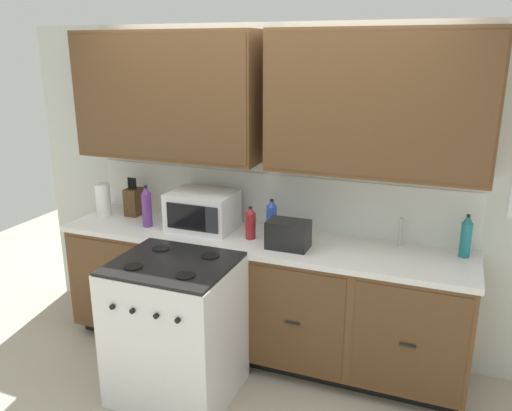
% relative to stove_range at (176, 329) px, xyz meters
% --- Properties ---
extents(ground_plane, '(8.00, 8.00, 0.00)m').
position_rel_stove_range_xyz_m(ground_plane, '(0.33, 0.33, -0.47)').
color(ground_plane, '#B2A893').
extents(wall_unit, '(4.14, 0.40, 2.39)m').
position_rel_stove_range_xyz_m(wall_unit, '(0.33, 0.83, 1.17)').
color(wall_unit, silver).
rests_on(wall_unit, ground_plane).
extents(counter_run, '(2.97, 0.64, 0.93)m').
position_rel_stove_range_xyz_m(counter_run, '(0.33, 0.63, 0.01)').
color(counter_run, black).
rests_on(counter_run, ground_plane).
extents(stove_range, '(0.76, 0.68, 0.95)m').
position_rel_stove_range_xyz_m(stove_range, '(0.00, 0.00, 0.00)').
color(stove_range, white).
rests_on(stove_range, ground_plane).
extents(microwave, '(0.48, 0.37, 0.28)m').
position_rel_stove_range_xyz_m(microwave, '(-0.13, 0.67, 0.60)').
color(microwave, white).
rests_on(microwave, counter_run).
extents(toaster, '(0.28, 0.18, 0.19)m').
position_rel_stove_range_xyz_m(toaster, '(0.59, 0.53, 0.55)').
color(toaster, black).
rests_on(toaster, counter_run).
extents(knife_block, '(0.11, 0.14, 0.31)m').
position_rel_stove_range_xyz_m(knife_block, '(-0.80, 0.77, 0.57)').
color(knife_block, '#52361E').
rests_on(knife_block, counter_run).
extents(sink_faucet, '(0.02, 0.02, 0.20)m').
position_rel_stove_range_xyz_m(sink_faucet, '(1.29, 0.84, 0.56)').
color(sink_faucet, '#B2B5BA').
rests_on(sink_faucet, counter_run).
extents(paper_towel_roll, '(0.12, 0.12, 0.26)m').
position_rel_stove_range_xyz_m(paper_towel_roll, '(-1.02, 0.68, 0.59)').
color(paper_towel_roll, white).
rests_on(paper_towel_roll, counter_run).
extents(bottle_violet, '(0.07, 0.07, 0.32)m').
position_rel_stove_range_xyz_m(bottle_violet, '(-0.54, 0.57, 0.61)').
color(bottle_violet, '#663384').
rests_on(bottle_violet, counter_run).
extents(bottle_teal, '(0.07, 0.07, 0.29)m').
position_rel_stove_range_xyz_m(bottle_teal, '(1.70, 0.79, 0.59)').
color(bottle_teal, '#1E707A').
rests_on(bottle_teal, counter_run).
extents(bottle_blue, '(0.08, 0.08, 0.26)m').
position_rel_stove_range_xyz_m(bottle_blue, '(0.39, 0.75, 0.58)').
color(bottle_blue, blue).
rests_on(bottle_blue, counter_run).
extents(bottle_red, '(0.07, 0.07, 0.24)m').
position_rel_stove_range_xyz_m(bottle_red, '(0.28, 0.60, 0.57)').
color(bottle_red, maroon).
rests_on(bottle_red, counter_run).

